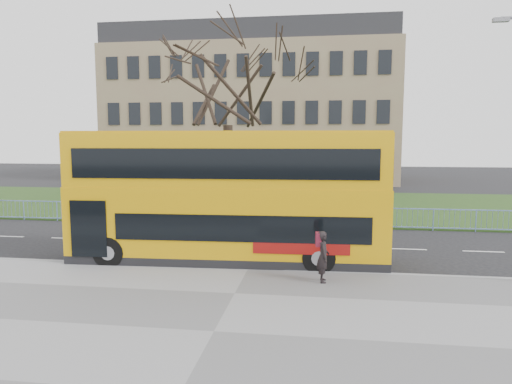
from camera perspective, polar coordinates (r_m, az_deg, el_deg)
ground at (r=17.37m, az=-0.17°, el=-8.47°), size 120.00×120.00×0.00m
pavement at (r=11.08m, az=-5.27°, el=-17.23°), size 80.00×10.50×0.12m
kerb at (r=15.88m, az=-0.96°, el=-9.68°), size 80.00×0.20×0.14m
grass_verge at (r=31.32m, az=3.48°, el=-1.57°), size 80.00×15.40×0.08m
guard_railing at (r=23.66m, az=2.06°, el=-3.02°), size 40.00×0.12×1.10m
bare_tree at (r=27.19m, az=-3.55°, el=10.45°), size 8.75×8.75×12.49m
civic_building at (r=52.18m, az=-0.25°, el=9.41°), size 30.00×15.00×14.00m
yellow_bus at (r=16.66m, az=-3.59°, el=-0.21°), size 11.42×3.13×4.75m
pedestrian at (r=14.38m, az=8.38°, el=-7.99°), size 0.43×0.61×1.60m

